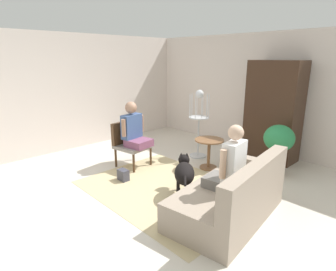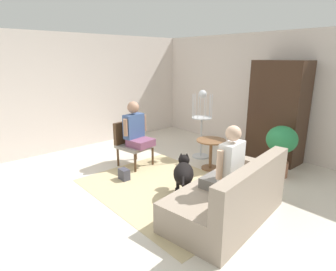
{
  "view_description": "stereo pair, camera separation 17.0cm",
  "coord_description": "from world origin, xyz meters",
  "px_view_note": "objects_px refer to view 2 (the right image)",
  "views": [
    {
      "loc": [
        3.0,
        -2.83,
        2.09
      ],
      "look_at": [
        -0.09,
        0.13,
        0.89
      ],
      "focal_mm": 29.89,
      "sensor_mm": 36.0,
      "label": 1
    },
    {
      "loc": [
        3.12,
        -2.7,
        2.09
      ],
      "look_at": [
        -0.09,
        0.13,
        0.89
      ],
      "focal_mm": 29.89,
      "sensor_mm": 36.0,
      "label": 2
    }
  ],
  "objects_px": {
    "dog": "(184,173)",
    "bird_cage_stand": "(202,122)",
    "person_on_couch": "(227,166)",
    "armchair": "(131,140)",
    "round_end_table": "(211,150)",
    "handbag": "(124,174)",
    "potted_plant": "(281,145)",
    "armoire_cabinet": "(278,112)",
    "person_on_armchair": "(136,128)",
    "couch": "(230,198)"
  },
  "relations": [
    {
      "from": "round_end_table",
      "to": "bird_cage_stand",
      "type": "xyz_separation_m",
      "value": [
        -0.58,
        0.37,
        0.39
      ]
    },
    {
      "from": "couch",
      "to": "round_end_table",
      "type": "bearing_deg",
      "value": 138.62
    },
    {
      "from": "couch",
      "to": "round_end_table",
      "type": "relative_size",
      "value": 3.18
    },
    {
      "from": "armchair",
      "to": "person_on_armchair",
      "type": "bearing_deg",
      "value": 8.83
    },
    {
      "from": "person_on_armchair",
      "to": "couch",
      "type": "bearing_deg",
      "value": -4.2
    },
    {
      "from": "couch",
      "to": "potted_plant",
      "type": "bearing_deg",
      "value": 98.02
    },
    {
      "from": "bird_cage_stand",
      "to": "potted_plant",
      "type": "xyz_separation_m",
      "value": [
        1.62,
        0.3,
        -0.17
      ]
    },
    {
      "from": "armoire_cabinet",
      "to": "bird_cage_stand",
      "type": "bearing_deg",
      "value": -138.05
    },
    {
      "from": "potted_plant",
      "to": "armoire_cabinet",
      "type": "distance_m",
      "value": 0.96
    },
    {
      "from": "round_end_table",
      "to": "bird_cage_stand",
      "type": "bearing_deg",
      "value": 147.67
    },
    {
      "from": "armoire_cabinet",
      "to": "dog",
      "type": "bearing_deg",
      "value": -92.73
    },
    {
      "from": "armchair",
      "to": "potted_plant",
      "type": "height_order",
      "value": "potted_plant"
    },
    {
      "from": "person_on_couch",
      "to": "handbag",
      "type": "relative_size",
      "value": 4.39
    },
    {
      "from": "round_end_table",
      "to": "bird_cage_stand",
      "type": "height_order",
      "value": "bird_cage_stand"
    },
    {
      "from": "person_on_couch",
      "to": "couch",
      "type": "bearing_deg",
      "value": 34.91
    },
    {
      "from": "person_on_armchair",
      "to": "handbag",
      "type": "height_order",
      "value": "person_on_armchair"
    },
    {
      "from": "round_end_table",
      "to": "dog",
      "type": "height_order",
      "value": "dog"
    },
    {
      "from": "potted_plant",
      "to": "armoire_cabinet",
      "type": "bearing_deg",
      "value": 124.64
    },
    {
      "from": "armchair",
      "to": "person_on_couch",
      "type": "relative_size",
      "value": 0.99
    },
    {
      "from": "person_on_couch",
      "to": "handbag",
      "type": "height_order",
      "value": "person_on_couch"
    },
    {
      "from": "couch",
      "to": "bird_cage_stand",
      "type": "height_order",
      "value": "bird_cage_stand"
    },
    {
      "from": "armoire_cabinet",
      "to": "person_on_couch",
      "type": "bearing_deg",
      "value": -74.72
    },
    {
      "from": "armchair",
      "to": "person_on_couch",
      "type": "distance_m",
      "value": 2.49
    },
    {
      "from": "person_on_couch",
      "to": "person_on_armchair",
      "type": "relative_size",
      "value": 1.04
    },
    {
      "from": "couch",
      "to": "bird_cage_stand",
      "type": "bearing_deg",
      "value": 141.18
    },
    {
      "from": "potted_plant",
      "to": "round_end_table",
      "type": "bearing_deg",
      "value": -147.45
    },
    {
      "from": "round_end_table",
      "to": "potted_plant",
      "type": "bearing_deg",
      "value": 32.55
    },
    {
      "from": "dog",
      "to": "bird_cage_stand",
      "type": "height_order",
      "value": "bird_cage_stand"
    },
    {
      "from": "armchair",
      "to": "dog",
      "type": "bearing_deg",
      "value": -5.42
    },
    {
      "from": "person_on_couch",
      "to": "bird_cage_stand",
      "type": "distance_m",
      "value": 2.39
    },
    {
      "from": "couch",
      "to": "handbag",
      "type": "distance_m",
      "value": 2.02
    },
    {
      "from": "dog",
      "to": "potted_plant",
      "type": "bearing_deg",
      "value": 71.33
    },
    {
      "from": "person_on_armchair",
      "to": "handbag",
      "type": "relative_size",
      "value": 4.22
    },
    {
      "from": "person_on_couch",
      "to": "potted_plant",
      "type": "height_order",
      "value": "person_on_couch"
    },
    {
      "from": "round_end_table",
      "to": "armoire_cabinet",
      "type": "relative_size",
      "value": 0.29
    },
    {
      "from": "person_on_couch",
      "to": "person_on_armchair",
      "type": "height_order",
      "value": "person_on_couch"
    },
    {
      "from": "person_on_armchair",
      "to": "bird_cage_stand",
      "type": "height_order",
      "value": "bird_cage_stand"
    },
    {
      "from": "person_on_couch",
      "to": "bird_cage_stand",
      "type": "bearing_deg",
      "value": 139.8
    },
    {
      "from": "dog",
      "to": "handbag",
      "type": "distance_m",
      "value": 1.2
    },
    {
      "from": "person_on_armchair",
      "to": "bird_cage_stand",
      "type": "bearing_deg",
      "value": 69.87
    },
    {
      "from": "armchair",
      "to": "bird_cage_stand",
      "type": "relative_size",
      "value": 0.6
    },
    {
      "from": "person_on_couch",
      "to": "potted_plant",
      "type": "distance_m",
      "value": 1.86
    },
    {
      "from": "person_on_armchair",
      "to": "armchair",
      "type": "bearing_deg",
      "value": -171.17
    },
    {
      "from": "person_on_armchair",
      "to": "round_end_table",
      "type": "height_order",
      "value": "person_on_armchair"
    },
    {
      "from": "round_end_table",
      "to": "handbag",
      "type": "height_order",
      "value": "round_end_table"
    },
    {
      "from": "couch",
      "to": "armoire_cabinet",
      "type": "xyz_separation_m",
      "value": [
        -0.75,
        2.52,
        0.72
      ]
    },
    {
      "from": "round_end_table",
      "to": "handbag",
      "type": "distance_m",
      "value": 1.69
    },
    {
      "from": "person_on_couch",
      "to": "person_on_armchair",
      "type": "xyz_separation_m",
      "value": [
        -2.31,
        0.21,
        0.02
      ]
    },
    {
      "from": "bird_cage_stand",
      "to": "handbag",
      "type": "distance_m",
      "value": 2.01
    },
    {
      "from": "couch",
      "to": "armoire_cabinet",
      "type": "relative_size",
      "value": 0.91
    }
  ]
}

